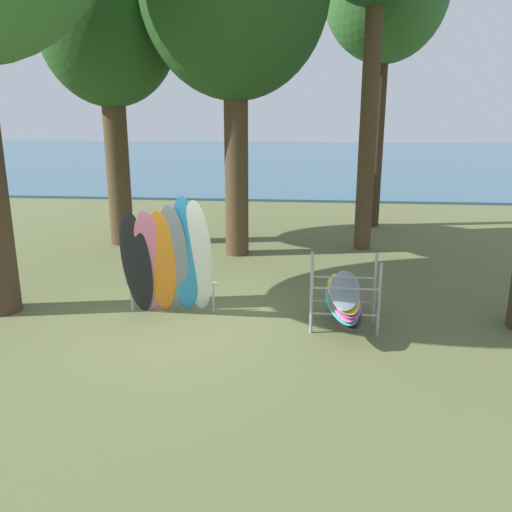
{
  "coord_description": "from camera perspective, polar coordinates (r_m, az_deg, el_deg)",
  "views": [
    {
      "loc": [
        2.12,
        -8.69,
        3.68
      ],
      "look_at": [
        1.29,
        0.54,
        1.1
      ],
      "focal_mm": 37.83,
      "sensor_mm": 36.0,
      "label": 1
    }
  ],
  "objects": [
    {
      "name": "leaning_board_pile",
      "position": [
        9.62,
        -9.29,
        -0.53
      ],
      "size": [
        1.66,
        0.91,
        2.26
      ],
      "color": "black",
      "rests_on": "ground"
    },
    {
      "name": "tree_far_left_back",
      "position": [
        15.15,
        -15.34,
        22.14
      ],
      "size": [
        3.52,
        3.52,
        7.69
      ],
      "color": "#4C3823",
      "rests_on": "ground"
    },
    {
      "name": "lake_water",
      "position": [
        39.49,
        2.11,
        10.27
      ],
      "size": [
        80.0,
        36.0,
        0.1
      ],
      "primitive_type": "cube",
      "color": "#38607A",
      "rests_on": "ground"
    },
    {
      "name": "board_storage_rack",
      "position": [
        9.31,
        9.31,
        -4.28
      ],
      "size": [
        1.15,
        2.13,
        1.25
      ],
      "color": "#9EA0A5",
      "rests_on": "ground"
    },
    {
      "name": "ground_plane",
      "position": [
        9.67,
        -7.96,
        -6.96
      ],
      "size": [
        80.0,
        80.0,
        0.0
      ],
      "primitive_type": "plane",
      "color": "#60663D"
    }
  ]
}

